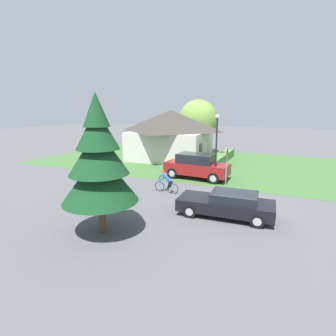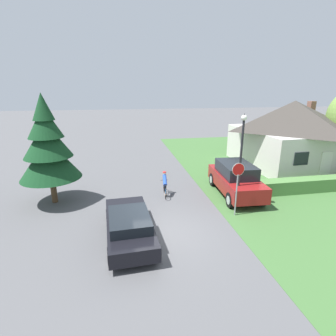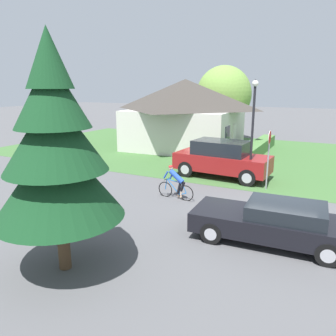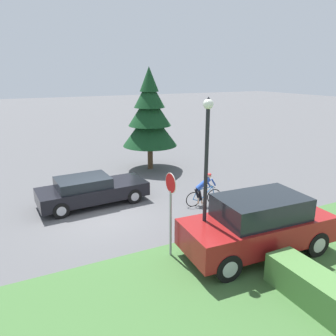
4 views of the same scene
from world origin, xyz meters
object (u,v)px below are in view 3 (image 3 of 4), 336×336
(cottage_house, at_px, (185,113))
(conifer_tall_near, at_px, (56,148))
(parked_suv_right, at_px, (222,159))
(sedan_left_lane, at_px, (273,222))
(cyclist, at_px, (176,183))
(stop_sign, at_px, (269,149))
(street_lamp, at_px, (253,120))
(deciduous_tree_right, at_px, (224,95))

(cottage_house, xyz_separation_m, conifer_tall_near, (-17.64, -4.55, 0.49))
(parked_suv_right, bearing_deg, sedan_left_lane, 123.42)
(sedan_left_lane, relative_size, cyclist, 2.80)
(sedan_left_lane, distance_m, stop_sign, 5.64)
(sedan_left_lane, relative_size, street_lamp, 0.96)
(cyclist, distance_m, street_lamp, 4.90)
(sedan_left_lane, distance_m, deciduous_tree_right, 20.14)
(parked_suv_right, bearing_deg, street_lamp, 163.08)
(stop_sign, relative_size, street_lamp, 0.55)
(cottage_house, height_order, conifer_tall_near, conifer_tall_near)
(conifer_tall_near, distance_m, deciduous_tree_right, 22.58)
(cottage_house, bearing_deg, parked_suv_right, -146.21)
(street_lamp, height_order, conifer_tall_near, conifer_tall_near)
(sedan_left_lane, height_order, conifer_tall_near, conifer_tall_near)
(cyclist, bearing_deg, conifer_tall_near, 93.09)
(cottage_house, height_order, parked_suv_right, cottage_house)
(sedan_left_lane, bearing_deg, deciduous_tree_right, -70.52)
(cyclist, distance_m, stop_sign, 4.59)
(stop_sign, height_order, street_lamp, street_lamp)
(cottage_house, distance_m, deciduous_tree_right, 5.11)
(deciduous_tree_right, bearing_deg, cottage_house, 162.17)
(street_lamp, distance_m, deciduous_tree_right, 13.64)
(stop_sign, xyz_separation_m, conifer_tall_near, (-9.37, 3.37, 1.30))
(parked_suv_right, xyz_separation_m, deciduous_tree_right, (11.86, 3.85, 2.98))
(parked_suv_right, height_order, conifer_tall_near, conifer_tall_near)
(cottage_house, height_order, deciduous_tree_right, deciduous_tree_right)
(cottage_house, height_order, sedan_left_lane, cottage_house)
(cottage_house, relative_size, stop_sign, 3.19)
(street_lamp, xyz_separation_m, deciduous_tree_right, (12.46, 5.49, 0.84))
(cyclist, height_order, stop_sign, stop_sign)
(deciduous_tree_right, bearing_deg, sedan_left_lane, -157.41)
(sedan_left_lane, height_order, cyclist, cyclist)
(cyclist, relative_size, deciduous_tree_right, 0.27)
(sedan_left_lane, distance_m, parked_suv_right, 7.51)
(conifer_tall_near, bearing_deg, deciduous_tree_right, 7.73)
(sedan_left_lane, xyz_separation_m, parked_suv_right, (6.48, 3.78, 0.33))
(street_lamp, bearing_deg, stop_sign, -119.95)
(cottage_house, xyz_separation_m, parked_suv_right, (-7.14, -5.37, -1.73))
(street_lamp, bearing_deg, deciduous_tree_right, 23.79)
(cottage_house, bearing_deg, deciduous_tree_right, -20.98)
(deciduous_tree_right, bearing_deg, cyclist, -168.67)
(parked_suv_right, bearing_deg, cottage_house, -49.89)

